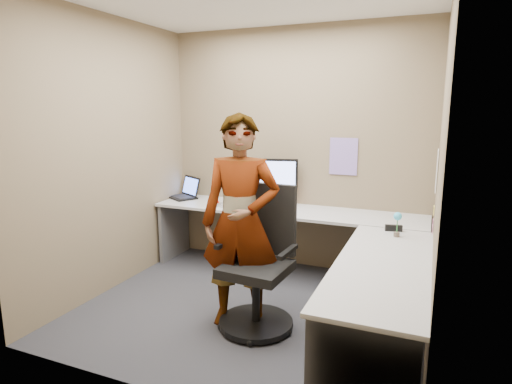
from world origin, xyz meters
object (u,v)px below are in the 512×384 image
at_px(monitor, 276,176).
at_px(person, 240,222).
at_px(office_chair, 260,271).
at_px(desk, 309,242).

xyz_separation_m(monitor, person, (0.19, -1.38, -0.18)).
bearing_deg(office_chair, person, -164.62).
bearing_deg(office_chair, monitor, 108.43).
bearing_deg(person, office_chair, -0.84).
xyz_separation_m(desk, monitor, (-0.61, 0.75, 0.48)).
height_order(monitor, person, person).
height_order(monitor, office_chair, monitor).
distance_m(desk, person, 0.81).
bearing_deg(monitor, office_chair, -89.27).
relative_size(desk, person, 1.67).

